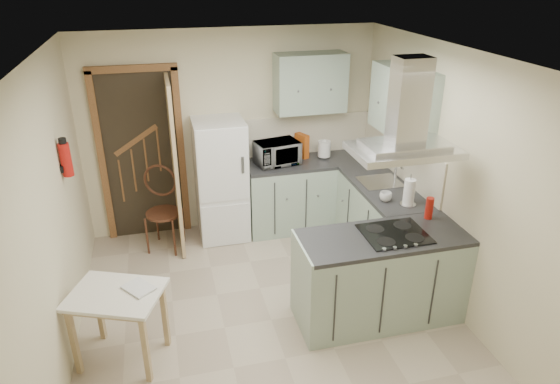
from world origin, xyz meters
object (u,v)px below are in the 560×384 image
object	(u,v)px
fridge	(221,180)
drop_leaf_table	(121,326)
peninsula	(380,277)
microwave	(277,153)
extractor_hood	(404,150)
bentwood_chair	(164,213)

from	to	relation	value
fridge	drop_leaf_table	bearing A→B (deg)	-120.39
peninsula	microwave	xyz separation A→B (m)	(-0.52, 1.97, 0.59)
fridge	extractor_hood	size ratio (longest dim) A/B	1.67
peninsula	extractor_hood	world-z (taller)	extractor_hood
extractor_hood	microwave	distance (m)	2.18
extractor_hood	microwave	size ratio (longest dim) A/B	1.75
peninsula	fridge	bearing A→B (deg)	121.74
microwave	fridge	bearing A→B (deg)	168.56
extractor_hood	fridge	bearing A→B (deg)	123.79
extractor_hood	drop_leaf_table	distance (m)	2.84
peninsula	extractor_hood	distance (m)	1.27
peninsula	bentwood_chair	distance (m)	2.66
fridge	peninsula	distance (m)	2.35
peninsula	microwave	size ratio (longest dim) A/B	3.01
bentwood_chair	extractor_hood	bearing A→B (deg)	-19.41
peninsula	drop_leaf_table	distance (m)	2.39
drop_leaf_table	microwave	size ratio (longest dim) A/B	1.44
bentwood_chair	peninsula	bearing A→B (deg)	-20.84
extractor_hood	bentwood_chair	xyz separation A→B (m)	(-2.05, 1.82, -1.25)
extractor_hood	microwave	xyz separation A→B (m)	(-0.62, 1.97, -0.68)
extractor_hood	bentwood_chair	size ratio (longest dim) A/B	0.96
bentwood_chair	microwave	bearing A→B (deg)	28.47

